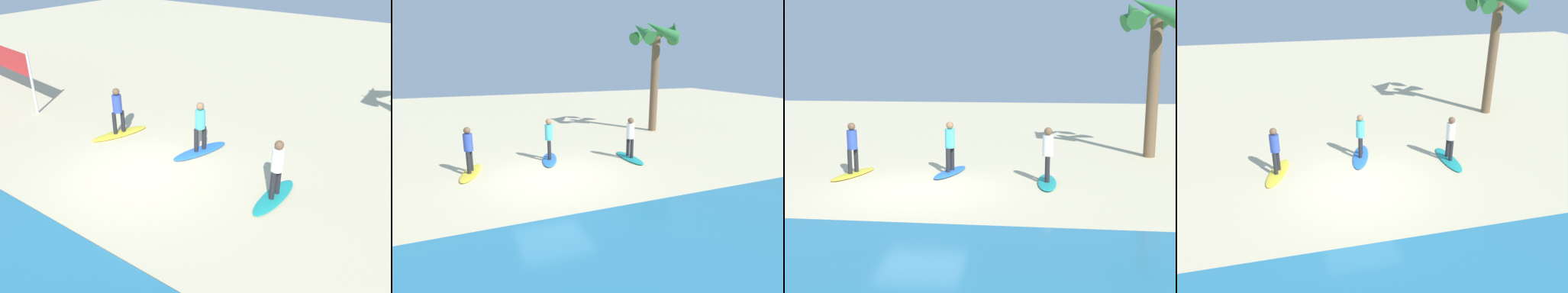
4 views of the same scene
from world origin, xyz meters
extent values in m
plane|color=beige|center=(0.00, 0.00, 0.00)|extent=(60.00, 60.00, 0.00)
ellipsoid|color=teal|center=(-3.69, -1.12, 0.04)|extent=(0.58, 2.10, 0.09)
cylinder|color=#232328|center=(-3.69, -0.96, 0.48)|extent=(0.14, 0.14, 0.78)
cylinder|color=#232328|center=(-3.69, -1.28, 0.48)|extent=(0.14, 0.14, 0.78)
cylinder|color=white|center=(-3.69, -1.12, 1.18)|extent=(0.32, 0.32, 0.62)
sphere|color=brown|center=(-3.69, -1.12, 1.61)|extent=(0.24, 0.24, 0.24)
ellipsoid|color=blue|center=(-0.54, -2.13, 0.04)|extent=(1.13, 2.17, 0.09)
cylinder|color=#232328|center=(-0.50, -1.98, 0.48)|extent=(0.14, 0.14, 0.78)
cylinder|color=#232328|center=(-0.59, -2.29, 0.48)|extent=(0.14, 0.14, 0.78)
cylinder|color=#4CC6D1|center=(-0.54, -2.13, 1.18)|extent=(0.32, 0.32, 0.62)
sphere|color=#9E704C|center=(-0.54, -2.13, 1.61)|extent=(0.24, 0.24, 0.24)
ellipsoid|color=yellow|center=(2.55, -1.55, 0.04)|extent=(1.16, 2.17, 0.09)
cylinder|color=#232328|center=(2.60, -1.40, 0.48)|extent=(0.14, 0.14, 0.78)
cylinder|color=#232328|center=(2.51, -1.71, 0.48)|extent=(0.14, 0.14, 0.78)
cylinder|color=#334CAD|center=(2.55, -1.55, 1.18)|extent=(0.32, 0.32, 0.62)
sphere|color=brown|center=(2.55, -1.55, 1.61)|extent=(0.24, 0.24, 0.24)
cylinder|color=silver|center=(6.69, -1.07, 1.25)|extent=(0.10, 0.10, 2.50)
camera|label=1|loc=(-7.34, 7.51, 6.23)|focal=37.50mm
camera|label=2|loc=(2.95, 10.63, 3.99)|focal=30.85mm
camera|label=3|loc=(-3.19, 13.26, 3.68)|focal=44.41mm
camera|label=4|loc=(2.17, 10.85, 6.48)|focal=35.60mm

